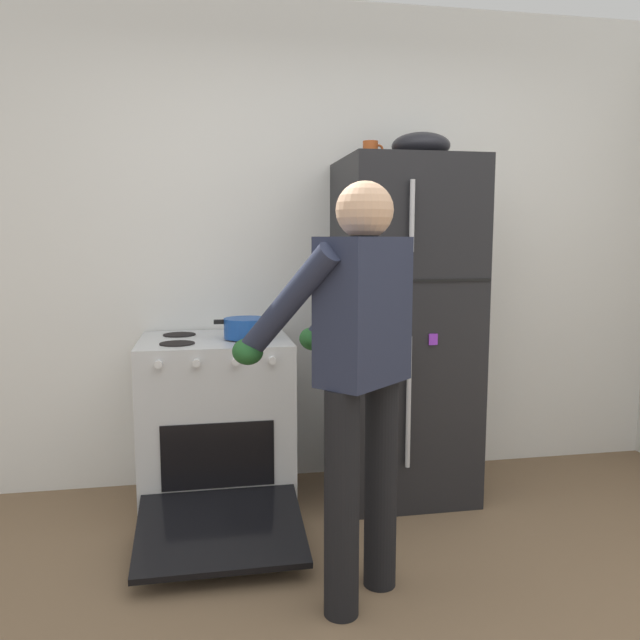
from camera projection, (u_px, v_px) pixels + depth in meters
name	position (u px, v px, depth m)	size (l,w,h in m)	color
kitchen_wall_back	(315.00, 246.00, 3.63)	(6.00, 0.10, 2.70)	white
refrigerator	(403.00, 330.00, 3.39)	(0.68, 0.72, 1.81)	black
stove_range	(217.00, 424.00, 3.25)	(0.76, 1.20, 0.89)	silver
person_cook	(355.00, 356.00, 2.34)	(0.68, 0.72, 1.60)	black
red_pot	(246.00, 328.00, 3.19)	(0.33, 0.23, 0.10)	#19479E
coffee_mug	(371.00, 150.00, 3.29)	(0.11, 0.08, 0.10)	#B24C1E
mixing_bowl	(421.00, 146.00, 3.28)	(0.31, 0.31, 0.14)	black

